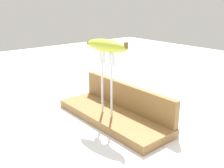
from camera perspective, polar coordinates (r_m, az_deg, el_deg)
ground_plane at (r=0.87m, az=0.00°, el=-7.96°), size 3.00×3.00×0.00m
wooden_board at (r=0.87m, az=0.00°, el=-7.16°), size 0.43×0.15×0.03m
board_backstop at (r=0.89m, az=3.21°, el=-2.67°), size 0.42×0.02×0.09m
fork_stand_center at (r=0.81m, az=-1.16°, el=1.17°), size 0.07×0.01×0.21m
banana_raised_center at (r=0.78m, az=-1.21°, el=8.42°), size 0.16×0.07×0.04m
fork_fallen_near at (r=1.14m, az=10.78°, el=-1.87°), size 0.04×0.17×0.01m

